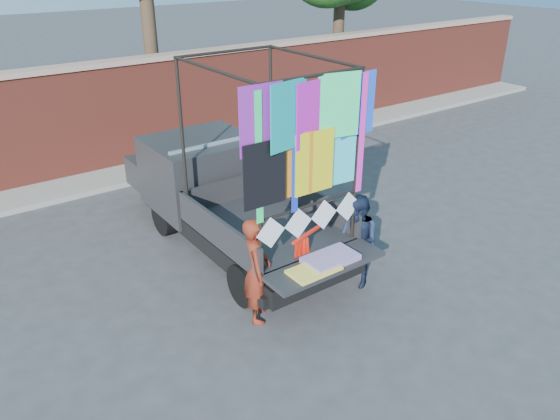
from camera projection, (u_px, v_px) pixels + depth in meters
ground at (319, 286)px, 8.86m from camera, size 90.00×90.00×0.00m
brick_wall at (139, 111)px, 13.38m from camera, size 30.00×0.45×2.61m
curb at (156, 168)px, 13.42m from camera, size 30.00×1.20×0.12m
pickup_truck at (217, 192)px, 10.07m from camera, size 2.22×5.57×3.50m
woman at (257, 270)px, 7.75m from camera, size 0.64×0.71×1.63m
man at (357, 242)px, 8.60m from camera, size 0.64×0.79×1.54m
streamer_bundle at (305, 245)px, 8.02m from camera, size 0.84×0.29×0.60m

